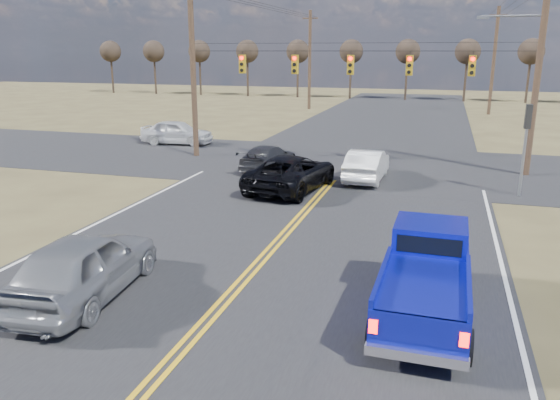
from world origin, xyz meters
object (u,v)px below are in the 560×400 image
(white_car_queue, at_px, (367,165))
(dgrey_car_queue, at_px, (268,158))
(silver_suv, at_px, (84,265))
(cross_car_west, at_px, (177,132))
(pickup_truck, at_px, (426,278))
(black_suv, at_px, (292,173))

(white_car_queue, bearing_deg, dgrey_car_queue, -7.77)
(silver_suv, relative_size, cross_car_west, 1.07)
(white_car_queue, bearing_deg, silver_suv, 73.05)
(dgrey_car_queue, bearing_deg, white_car_queue, 176.24)
(pickup_truck, bearing_deg, silver_suv, -169.28)
(pickup_truck, bearing_deg, black_suv, 121.09)
(pickup_truck, relative_size, dgrey_car_queue, 1.17)
(black_suv, relative_size, white_car_queue, 1.25)
(white_car_queue, bearing_deg, black_suv, 45.57)
(pickup_truck, xyz_separation_m, white_car_queue, (-3.25, 13.57, -0.20))
(white_car_queue, bearing_deg, pickup_truck, 104.86)
(pickup_truck, height_order, white_car_queue, pickup_truck)
(dgrey_car_queue, bearing_deg, silver_suv, 96.43)
(pickup_truck, distance_m, black_suv, 12.37)
(white_car_queue, distance_m, cross_car_west, 15.11)
(black_suv, xyz_separation_m, cross_car_west, (-10.56, 9.65, 0.02))
(pickup_truck, bearing_deg, dgrey_car_queue, 121.54)
(pickup_truck, relative_size, silver_suv, 1.04)
(pickup_truck, relative_size, black_suv, 0.92)
(pickup_truck, xyz_separation_m, black_suv, (-6.20, 10.70, -0.16))
(black_suv, bearing_deg, silver_suv, 88.51)
(silver_suv, xyz_separation_m, cross_car_west, (-8.54, 21.75, -0.05))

